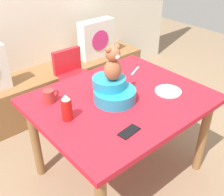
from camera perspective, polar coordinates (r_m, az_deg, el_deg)
ground_plane at (r=2.45m, az=1.58°, el=-14.78°), size 8.00×8.00×0.00m
window_bench at (r=3.15m, az=-13.88°, el=1.34°), size 2.60×0.44×0.46m
pillow_floral_right at (r=3.30m, az=-3.26°, el=12.29°), size 0.44×0.15×0.44m
dining_table at (r=2.03m, az=1.84°, el=-2.30°), size 1.24×1.02×0.74m
highchair at (r=2.73m, az=-7.78°, el=4.04°), size 0.34×0.45×0.79m
infant_seat_teal at (r=1.92m, az=0.17°, el=1.52°), size 0.30×0.33×0.16m
teddy_bear at (r=1.83m, az=0.19°, el=7.10°), size 0.13×0.12×0.25m
ketchup_bottle at (r=1.74m, az=-9.49°, el=-2.07°), size 0.07×0.07×0.18m
coffee_mug at (r=1.96m, az=-13.02°, el=0.40°), size 0.12×0.08×0.09m
dinner_plate_near at (r=2.20m, az=-0.52°, el=3.77°), size 0.20×0.20×0.01m
dinner_plate_far at (r=2.09m, az=11.70°, el=1.40°), size 0.20×0.20×0.01m
cell_phone at (r=1.66m, az=3.62°, el=-7.05°), size 0.15×0.09×0.01m
table_fork at (r=2.37m, az=4.88°, el=5.73°), size 0.16×0.09×0.01m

